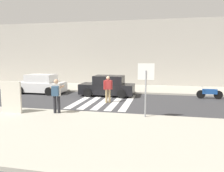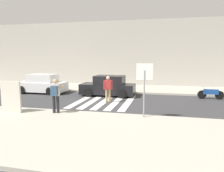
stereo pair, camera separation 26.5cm
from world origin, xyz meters
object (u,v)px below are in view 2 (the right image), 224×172
pedestrian_crossing (108,88)px  motorcycle (211,93)px  stop_sign (144,78)px  advertising_board (11,97)px  photographer_with_backpack (55,93)px  parked_car_white (42,84)px  parked_car_black (108,86)px

pedestrian_crossing → motorcycle: pedestrian_crossing is taller
motorcycle → stop_sign: bearing=-123.6°
stop_sign → motorcycle: size_ratio=1.43×
stop_sign → motorcycle: 7.64m
stop_sign → advertising_board: bearing=-174.4°
photographer_with_backpack → parked_car_white: size_ratio=0.42×
pedestrian_crossing → photographer_with_backpack: bearing=-115.9°
advertising_board → photographer_with_backpack: bearing=10.2°
pedestrian_crossing → advertising_board: advertising_board is taller
pedestrian_crossing → motorcycle: (6.75, 2.80, -0.56)m
stop_sign → pedestrian_crossing: 4.43m
motorcycle → advertising_board: bearing=-147.5°
stop_sign → motorcycle: bearing=56.4°
parked_car_white → advertising_board: (2.24, -6.59, 0.21)m
parked_car_white → parked_car_black: (5.68, 0.00, 0.00)m
pedestrian_crossing → parked_car_black: (-0.62, 2.50, -0.25)m
stop_sign → photographer_with_backpack: size_ratio=1.46×
photographer_with_backpack → parked_car_black: 6.30m
photographer_with_backpack → parked_car_white: photographer_with_backpack is taller
photographer_with_backpack → motorcycle: 10.75m
stop_sign → parked_car_white: 10.78m
parked_car_white → motorcycle: 13.05m
parked_car_black → pedestrian_crossing: bearing=-76.2°
stop_sign → photographer_with_backpack: (-4.40, -0.25, -0.81)m
photographer_with_backpack → advertising_board: (-2.26, -0.41, -0.23)m
photographer_with_backpack → stop_sign: bearing=3.2°
pedestrian_crossing → parked_car_white: pedestrian_crossing is taller
stop_sign → parked_car_black: size_ratio=0.62×
photographer_with_backpack → motorcycle: photographer_with_backpack is taller
photographer_with_backpack → parked_car_black: photographer_with_backpack is taller
photographer_with_backpack → pedestrian_crossing: size_ratio=1.00×
parked_car_white → pedestrian_crossing: bearing=-21.6°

